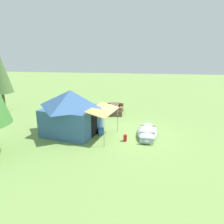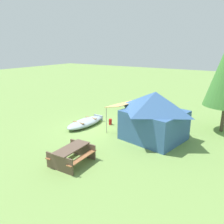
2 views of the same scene
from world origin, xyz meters
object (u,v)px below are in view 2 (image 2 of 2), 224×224
object	(u,v)px
picnic_table	(72,153)
cooler_box	(125,131)
beached_rowboat	(85,122)
canvas_cabin_tent	(154,115)
fuel_can	(110,122)

from	to	relation	value
picnic_table	cooler_box	distance (m)	4.38
beached_rowboat	cooler_box	xyz separation A→B (m)	(-0.25, 2.79, -0.06)
beached_rowboat	picnic_table	xyz separation A→B (m)	(4.12, 2.65, 0.24)
canvas_cabin_tent	picnic_table	bearing A→B (deg)	-22.75
fuel_can	picnic_table	bearing A→B (deg)	15.28
beached_rowboat	picnic_table	world-z (taller)	picnic_table
canvas_cabin_tent	picnic_table	xyz separation A→B (m)	(4.51, -1.89, -0.92)
picnic_table	beached_rowboat	bearing A→B (deg)	-147.21
canvas_cabin_tent	cooler_box	size ratio (longest dim) A/B	9.42
cooler_box	fuel_can	world-z (taller)	fuel_can
picnic_table	fuel_can	world-z (taller)	picnic_table
beached_rowboat	fuel_can	world-z (taller)	beached_rowboat
canvas_cabin_tent	fuel_can	distance (m)	3.59
beached_rowboat	fuel_can	xyz separation A→B (m)	(-1.08, 1.23, -0.03)
beached_rowboat	cooler_box	world-z (taller)	beached_rowboat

